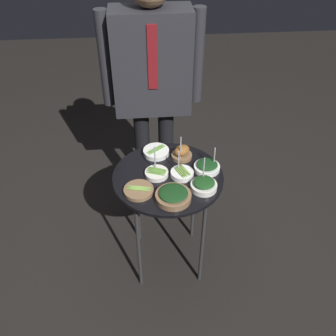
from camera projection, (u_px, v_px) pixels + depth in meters
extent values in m
plane|color=black|center=(168.00, 257.00, 2.41)|extent=(8.00, 8.00, 0.00)
cylinder|color=black|center=(168.00, 177.00, 1.97)|extent=(0.59, 0.59, 0.02)
cylinder|color=#2D2D2D|center=(202.00, 243.00, 2.07)|extent=(0.02, 0.02, 0.68)
cylinder|color=#2D2D2D|center=(139.00, 247.00, 2.05)|extent=(0.02, 0.02, 0.68)
cylinder|color=#2D2D2D|center=(194.00, 199.00, 2.34)|extent=(0.02, 0.02, 0.68)
cylinder|color=#2D2D2D|center=(137.00, 202.00, 2.32)|extent=(0.02, 0.02, 0.68)
cylinder|color=silver|center=(157.00, 173.00, 1.96)|extent=(0.12, 0.12, 0.02)
ellipsoid|color=#5B8938|center=(158.00, 169.00, 1.97)|extent=(0.10, 0.04, 0.01)
ellipsoid|color=#5B8938|center=(157.00, 170.00, 1.96)|extent=(0.10, 0.04, 0.01)
ellipsoid|color=#5B8938|center=(157.00, 171.00, 1.95)|extent=(0.10, 0.04, 0.01)
ellipsoid|color=#5B8938|center=(156.00, 172.00, 1.94)|extent=(0.10, 0.04, 0.01)
ellipsoid|color=#5B8938|center=(155.00, 174.00, 1.94)|extent=(0.10, 0.04, 0.01)
cylinder|color=#ADADB2|center=(155.00, 159.00, 1.94)|extent=(0.01, 0.01, 0.16)
cylinder|color=silver|center=(204.00, 186.00, 1.88)|extent=(0.13, 0.13, 0.03)
ellipsoid|color=#194219|center=(204.00, 182.00, 1.86)|extent=(0.11, 0.11, 0.02)
cylinder|color=#ADADB2|center=(204.00, 171.00, 1.86)|extent=(0.01, 0.01, 0.16)
cylinder|color=brown|center=(139.00, 190.00, 1.86)|extent=(0.15, 0.15, 0.02)
ellipsoid|color=#7AA847|center=(139.00, 187.00, 1.86)|extent=(0.13, 0.04, 0.01)
ellipsoid|color=#7AA847|center=(139.00, 188.00, 1.85)|extent=(0.13, 0.04, 0.01)
ellipsoid|color=#7AA847|center=(138.00, 190.00, 1.84)|extent=(0.13, 0.04, 0.01)
cylinder|color=white|center=(182.00, 174.00, 1.96)|extent=(0.12, 0.12, 0.03)
ellipsoid|color=#7AA847|center=(186.00, 170.00, 1.95)|extent=(0.05, 0.10, 0.01)
ellipsoid|color=#7AA847|center=(184.00, 170.00, 1.95)|extent=(0.05, 0.10, 0.01)
ellipsoid|color=#7AA847|center=(182.00, 171.00, 1.95)|extent=(0.05, 0.10, 0.01)
ellipsoid|color=#7AA847|center=(180.00, 172.00, 1.94)|extent=(0.05, 0.10, 0.01)
ellipsoid|color=#7AA847|center=(179.00, 172.00, 1.94)|extent=(0.05, 0.10, 0.01)
cylinder|color=#ADADB2|center=(179.00, 162.00, 1.94)|extent=(0.01, 0.01, 0.14)
cylinder|color=white|center=(156.00, 152.00, 2.11)|extent=(0.15, 0.15, 0.03)
ellipsoid|color=#5B8938|center=(157.00, 150.00, 2.09)|extent=(0.10, 0.08, 0.01)
ellipsoid|color=#5B8938|center=(156.00, 149.00, 2.09)|extent=(0.10, 0.08, 0.01)
ellipsoid|color=#5B8938|center=(155.00, 149.00, 2.10)|extent=(0.10, 0.08, 0.01)
cylinder|color=brown|center=(173.00, 197.00, 1.82)|extent=(0.18, 0.18, 0.03)
ellipsoid|color=#143816|center=(173.00, 193.00, 1.80)|extent=(0.14, 0.14, 0.02)
cylinder|color=brown|center=(182.00, 156.00, 2.08)|extent=(0.12, 0.12, 0.02)
ellipsoid|color=brown|center=(182.00, 150.00, 2.06)|extent=(0.12, 0.12, 0.05)
cylinder|color=#ADADB2|center=(181.00, 149.00, 2.02)|extent=(0.01, 0.01, 0.16)
cylinder|color=white|center=(207.00, 168.00, 2.00)|extent=(0.14, 0.14, 0.02)
ellipsoid|color=#143816|center=(207.00, 164.00, 1.98)|extent=(0.11, 0.11, 0.02)
cylinder|color=#ADADB2|center=(214.00, 158.00, 1.97)|extent=(0.01, 0.01, 0.13)
cylinder|color=black|center=(143.00, 160.00, 2.56)|extent=(0.10, 0.10, 0.79)
cylinder|color=black|center=(166.00, 158.00, 2.57)|extent=(0.10, 0.10, 0.79)
cube|color=#28282D|center=(152.00, 62.00, 2.12)|extent=(0.45, 0.21, 0.60)
cube|color=maroon|center=(153.00, 58.00, 1.99)|extent=(0.05, 0.01, 0.36)
cylinder|color=#28282D|center=(105.00, 60.00, 2.09)|extent=(0.07, 0.07, 0.55)
cylinder|color=#28282D|center=(197.00, 57.00, 2.12)|extent=(0.07, 0.07, 0.55)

